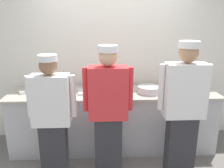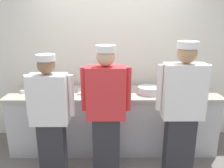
% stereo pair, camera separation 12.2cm
% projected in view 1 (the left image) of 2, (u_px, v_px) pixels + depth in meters
% --- Properties ---
extents(ground_plane, '(9.00, 9.00, 0.00)m').
position_uv_depth(ground_plane, '(114.00, 160.00, 3.29)').
color(ground_plane, slate).
extents(wall_back, '(4.88, 0.10, 2.84)m').
position_uv_depth(wall_back, '(112.00, 54.00, 3.73)').
color(wall_back, silver).
rests_on(wall_back, ground).
extents(prep_counter, '(3.11, 0.72, 0.92)m').
position_uv_depth(prep_counter, '(113.00, 120.00, 3.53)').
color(prep_counter, '#B2B2B7').
rests_on(prep_counter, ground).
extents(chef_near_left, '(0.58, 0.24, 1.60)m').
position_uv_depth(chef_near_left, '(52.00, 117.00, 2.70)').
color(chef_near_left, '#2D2D33').
rests_on(chef_near_left, ground).
extents(chef_center, '(0.61, 0.24, 1.69)m').
position_uv_depth(chef_center, '(108.00, 110.00, 2.76)').
color(chef_center, '#2D2D33').
rests_on(chef_center, ground).
extents(chef_far_right, '(0.62, 0.24, 1.74)m').
position_uv_depth(chef_far_right, '(183.00, 108.00, 2.74)').
color(chef_far_right, '#2D2D33').
rests_on(chef_far_right, ground).
extents(plate_stack_front, '(0.22, 0.22, 0.07)m').
position_uv_depth(plate_stack_front, '(43.00, 89.00, 3.42)').
color(plate_stack_front, white).
rests_on(plate_stack_front, prep_counter).
extents(plate_stack_rear, '(0.20, 0.20, 0.07)m').
position_uv_depth(plate_stack_rear, '(122.00, 90.00, 3.36)').
color(plate_stack_rear, white).
rests_on(plate_stack_rear, prep_counter).
extents(mixing_bowl_steel, '(0.34, 0.34, 0.10)m').
position_uv_depth(mixing_bowl_steel, '(149.00, 90.00, 3.34)').
color(mixing_bowl_steel, '#B7BABF').
rests_on(mixing_bowl_steel, prep_counter).
extents(sheet_tray, '(0.51, 0.35, 0.02)m').
position_uv_depth(sheet_tray, '(94.00, 91.00, 3.41)').
color(sheet_tray, '#B7BABF').
rests_on(sheet_tray, prep_counter).
extents(squeeze_bottle_primary, '(0.06, 0.06, 0.21)m').
position_uv_depth(squeeze_bottle_primary, '(126.00, 89.00, 3.20)').
color(squeeze_bottle_primary, red).
rests_on(squeeze_bottle_primary, prep_counter).
extents(squeeze_bottle_secondary, '(0.06, 0.06, 0.20)m').
position_uv_depth(squeeze_bottle_secondary, '(185.00, 88.00, 3.29)').
color(squeeze_bottle_secondary, red).
rests_on(squeeze_bottle_secondary, prep_counter).
extents(ramekin_green_sauce, '(0.09, 0.09, 0.04)m').
position_uv_depth(ramekin_green_sauce, '(22.00, 92.00, 3.31)').
color(ramekin_green_sauce, white).
rests_on(ramekin_green_sauce, prep_counter).
extents(ramekin_orange_sauce, '(0.10, 0.10, 0.04)m').
position_uv_depth(ramekin_orange_sauce, '(167.00, 92.00, 3.32)').
color(ramekin_orange_sauce, white).
rests_on(ramekin_orange_sauce, prep_counter).
extents(deli_cup, '(0.09, 0.09, 0.10)m').
position_uv_depth(deli_cup, '(61.00, 90.00, 3.33)').
color(deli_cup, white).
rests_on(deli_cup, prep_counter).
extents(chefs_knife, '(0.28, 0.03, 0.02)m').
position_uv_depth(chefs_knife, '(162.00, 88.00, 3.57)').
color(chefs_knife, '#B7BABF').
rests_on(chefs_knife, prep_counter).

